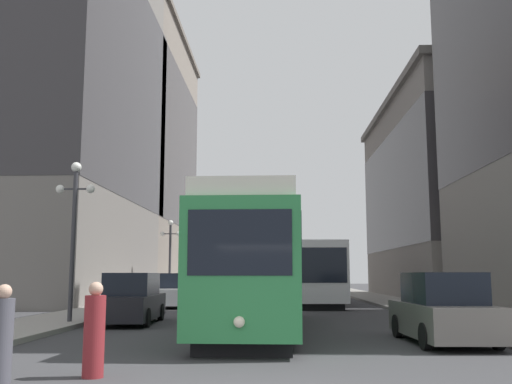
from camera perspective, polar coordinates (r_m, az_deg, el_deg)
sidewalk_left at (r=49.18m, az=-7.68°, el=-10.04°), size 3.08×120.00×0.15m
sidewalk_right at (r=49.04m, az=10.48°, el=-9.98°), size 3.08×120.00×0.15m
streetcar at (r=18.71m, az=0.04°, el=-7.14°), size 2.90×13.35×3.89m
transit_bus at (r=34.22m, az=5.70°, el=-7.80°), size 2.77×11.90×3.45m
parked_car_left_near at (r=21.75m, az=-12.25°, el=-10.41°), size 2.02×4.83×1.82m
parked_car_left_mid at (r=31.73m, az=-7.72°, el=-9.74°), size 1.92×4.43×1.82m
parked_car_right_far at (r=16.03m, az=17.98°, el=-11.08°), size 2.00×4.43×1.82m
parked_car_left_far at (r=42.83m, az=-5.20°, el=-9.34°), size 1.91×4.86×1.82m
pedestrian_crossing_near at (r=10.65m, az=-23.88°, el=-12.99°), size 0.36×0.36×1.61m
pedestrian_crossing_far at (r=10.73m, az=-15.73°, el=-13.25°), size 0.37×0.37×1.64m
lamp_post_left_near at (r=21.45m, az=-17.57°, el=-2.26°), size 1.41×0.36×5.62m
lamp_post_left_far at (r=39.72m, az=-8.50°, el=-5.36°), size 1.41×0.36×5.28m
building_left_corner at (r=43.49m, az=-21.20°, el=8.58°), size 15.01×21.87×26.92m
building_left_midblock at (r=61.33m, az=-12.77°, el=3.35°), size 12.27×22.61×26.72m
building_right_corner at (r=46.59m, az=20.86°, el=-0.32°), size 13.45×22.96×14.98m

